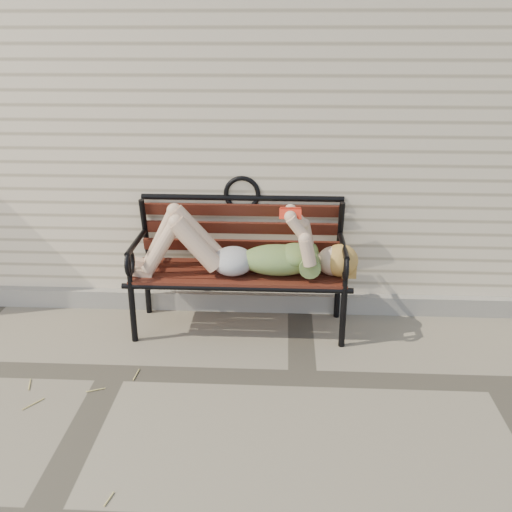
{
  "coord_description": "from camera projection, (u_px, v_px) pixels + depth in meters",
  "views": [
    {
      "loc": [
        1.11,
        -3.17,
        2.09
      ],
      "look_at": [
        0.92,
        0.49,
        0.66
      ],
      "focal_mm": 40.0,
      "sensor_mm": 36.0,
      "label": 1
    }
  ],
  "objects": [
    {
      "name": "ground",
      "position": [
        113.0,
        373.0,
        3.76
      ],
      "size": [
        80.0,
        80.0,
        0.0
      ],
      "primitive_type": "plane",
      "color": "gray",
      "rests_on": "ground"
    },
    {
      "name": "house_wall",
      "position": [
        181.0,
        93.0,
        6.0
      ],
      "size": [
        8.0,
        4.0,
        3.0
      ],
      "primitive_type": "cube",
      "color": "beige",
      "rests_on": "ground"
    },
    {
      "name": "foundation_strip",
      "position": [
        146.0,
        299.0,
        4.64
      ],
      "size": [
        8.0,
        0.1,
        0.15
      ],
      "primitive_type": "cube",
      "color": "gray",
      "rests_on": "ground"
    },
    {
      "name": "garden_bench",
      "position": [
        240.0,
        247.0,
        4.21
      ],
      "size": [
        1.7,
        0.68,
        1.1
      ],
      "color": "black",
      "rests_on": "ground"
    },
    {
      "name": "reading_woman",
      "position": [
        240.0,
        249.0,
        4.07
      ],
      "size": [
        1.6,
        0.36,
        0.5
      ],
      "color": "#0B434E",
      "rests_on": "ground"
    }
  ]
}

